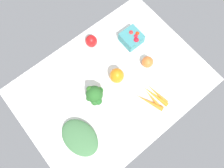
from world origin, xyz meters
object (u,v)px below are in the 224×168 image
(carrot_bunch, at_px, (153,98))
(bell_pepper_red, at_px, (91,41))
(berry_basket, at_px, (132,38))
(heirloom_tomato_orange, at_px, (147,62))
(leafy_greens_clump, at_px, (80,137))
(broccoli_head, at_px, (95,95))
(bell_pepper_orange, at_px, (117,76))

(carrot_bunch, bearing_deg, bell_pepper_red, 96.54)
(berry_basket, bearing_deg, heirloom_tomato_orange, -100.24)
(leafy_greens_clump, xyz_separation_m, heirloom_tomato_orange, (0.55, 0.09, 0.01))
(broccoli_head, height_order, bell_pepper_orange, broccoli_head)
(carrot_bunch, xyz_separation_m, heirloom_tomato_orange, (0.11, 0.17, 0.02))
(leafy_greens_clump, distance_m, heirloom_tomato_orange, 0.56)
(bell_pepper_red, distance_m, heirloom_tomato_orange, 0.35)
(heirloom_tomato_orange, bearing_deg, berry_basket, 79.76)
(bell_pepper_red, distance_m, bell_pepper_orange, 0.27)
(broccoli_head, xyz_separation_m, bell_pepper_orange, (0.17, 0.02, -0.02))
(broccoli_head, xyz_separation_m, leafy_greens_clump, (-0.19, -0.12, -0.05))
(leafy_greens_clump, bearing_deg, bell_pepper_orange, 20.60)
(broccoli_head, height_order, heirloom_tomato_orange, broccoli_head)
(broccoli_head, distance_m, heirloom_tomato_orange, 0.36)
(carrot_bunch, xyz_separation_m, leafy_greens_clump, (-0.44, 0.08, 0.01))
(heirloom_tomato_orange, bearing_deg, broccoli_head, 176.44)
(bell_pepper_orange, distance_m, berry_basket, 0.26)
(broccoli_head, bearing_deg, heirloom_tomato_orange, -3.56)
(carrot_bunch, relative_size, heirloom_tomato_orange, 2.61)
(leafy_greens_clump, bearing_deg, bell_pepper_red, 46.11)
(berry_basket, relative_size, leafy_greens_clump, 0.51)
(broccoli_head, bearing_deg, berry_basket, 21.17)
(carrot_bunch, distance_m, heirloom_tomato_orange, 0.21)
(leafy_greens_clump, bearing_deg, broccoli_head, 30.80)
(bell_pepper_orange, height_order, berry_basket, bell_pepper_orange)
(bell_pepper_orange, distance_m, heirloom_tomato_orange, 0.20)
(broccoli_head, relative_size, berry_basket, 1.08)
(carrot_bunch, height_order, bell_pepper_orange, bell_pepper_orange)
(bell_pepper_orange, bearing_deg, bell_pepper_red, 84.65)
(broccoli_head, distance_m, bell_pepper_orange, 0.17)
(leafy_greens_clump, height_order, heirloom_tomato_orange, heirloom_tomato_orange)
(leafy_greens_clump, bearing_deg, heirloom_tomato_orange, 9.55)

